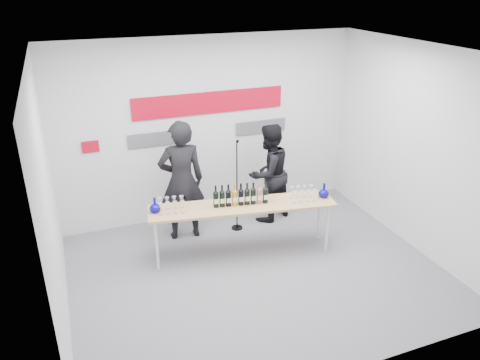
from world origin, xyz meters
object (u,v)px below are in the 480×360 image
object	(u,v)px
presenter_right	(269,173)
mic_stand	(237,203)
tasting_table	(243,209)
presenter_left	(182,181)

from	to	relation	value
presenter_right	mic_stand	size ratio (longest dim) A/B	1.08
presenter_right	tasting_table	bearing A→B (deg)	26.52
tasting_table	presenter_left	world-z (taller)	presenter_left
presenter_left	presenter_right	world-z (taller)	presenter_left
mic_stand	presenter_left	bearing A→B (deg)	-170.90
presenter_left	tasting_table	bearing A→B (deg)	134.52
tasting_table	presenter_right	world-z (taller)	presenter_right
mic_stand	tasting_table	bearing A→B (deg)	-89.30
tasting_table	presenter_right	bearing A→B (deg)	57.30
presenter_left	presenter_right	bearing A→B (deg)	-173.04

